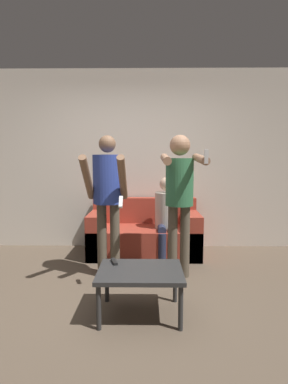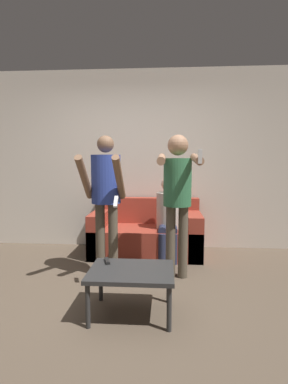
% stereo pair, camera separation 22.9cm
% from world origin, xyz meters
% --- Properties ---
extents(ground_plane, '(14.00, 14.00, 0.00)m').
position_xyz_m(ground_plane, '(0.00, 0.00, 0.00)').
color(ground_plane, brown).
extents(wall_back, '(6.40, 0.06, 2.70)m').
position_xyz_m(wall_back, '(0.00, 1.99, 1.35)').
color(wall_back, beige).
rests_on(wall_back, ground_plane).
extents(couch, '(1.54, 0.78, 0.78)m').
position_xyz_m(couch, '(0.23, 1.56, 0.27)').
color(couch, '#9E3828').
rests_on(couch, ground_plane).
extents(person_standing_left, '(0.45, 0.67, 1.62)m').
position_xyz_m(person_standing_left, '(-0.18, 0.71, 1.01)').
color(person_standing_left, brown).
rests_on(person_standing_left, ground_plane).
extents(person_standing_right, '(0.43, 0.78, 1.63)m').
position_xyz_m(person_standing_right, '(0.63, 0.70, 1.03)').
color(person_standing_right, brown).
rests_on(person_standing_right, ground_plane).
extents(person_seated, '(0.32, 0.53, 1.11)m').
position_xyz_m(person_seated, '(0.54, 1.42, 0.60)').
color(person_seated, '#282D47').
rests_on(person_seated, ground_plane).
extents(coffee_table, '(0.73, 0.56, 0.41)m').
position_xyz_m(coffee_table, '(0.21, -0.14, 0.36)').
color(coffee_table, '#2D2D2D').
rests_on(coffee_table, ground_plane).
extents(remote_on_table, '(0.08, 0.15, 0.02)m').
position_xyz_m(remote_on_table, '(-0.03, 0.03, 0.42)').
color(remote_on_table, black).
rests_on(remote_on_table, coffee_table).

